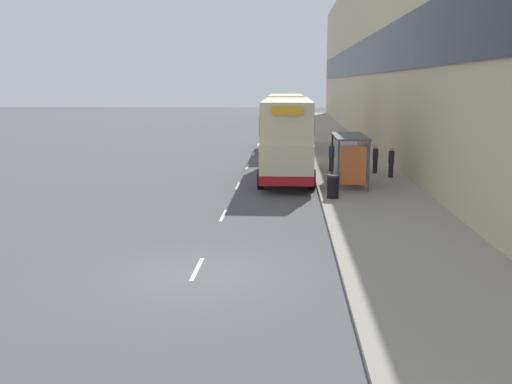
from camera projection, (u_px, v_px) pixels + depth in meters
name	position (u px, v px, depth m)	size (l,w,h in m)	color
ground_plane	(195.00, 274.00, 15.66)	(220.00, 220.00, 0.00)	#515156
pavement	(331.00, 139.00, 53.05)	(5.00, 93.00, 0.14)	gray
terrace_facade	(377.00, 49.00, 51.31)	(3.10, 93.00, 16.42)	#C6B793
lane_mark_0	(197.00, 269.00, 16.07)	(0.12, 2.00, 0.01)	silver
lane_mark_1	(223.00, 216.00, 22.58)	(0.12, 2.00, 0.01)	silver
lane_mark_2	(238.00, 186.00, 29.10)	(0.12, 2.00, 0.01)	silver
lane_mark_3	(247.00, 167.00, 35.61)	(0.12, 2.00, 0.01)	silver
lane_mark_4	(254.00, 154.00, 42.13)	(0.12, 2.00, 0.01)	silver
lane_mark_5	(258.00, 145.00, 48.64)	(0.12, 2.00, 0.01)	silver
lane_mark_6	(262.00, 137.00, 55.16)	(0.12, 2.00, 0.01)	silver
lane_mark_7	(265.00, 132.00, 61.67)	(0.12, 2.00, 0.01)	silver
lane_mark_8	(267.00, 127.00, 68.18)	(0.12, 2.00, 0.01)	silver
bus_shelter	(354.00, 151.00, 28.07)	(1.60, 4.20, 2.48)	#4C4C51
double_decker_bus_near	(287.00, 137.00, 31.03)	(2.85, 10.48, 4.30)	beige
double_decker_bus_ahead	(286.00, 121.00, 43.93)	(2.85, 10.24, 4.30)	beige
car_0	(291.00, 127.00, 56.97)	(2.05, 3.89, 1.69)	maroon
pedestrian_at_shelter	(375.00, 159.00, 32.24)	(0.32, 0.32, 1.60)	#23232D
pedestrian_1	(391.00, 162.00, 30.82)	(0.32, 0.32, 1.63)	#23232D
pedestrian_2	(332.00, 157.00, 32.92)	(0.33, 0.33, 1.67)	#23232D
pedestrian_3	(353.00, 161.00, 30.40)	(0.36, 0.36, 1.81)	#23232D
pedestrian_4	(359.00, 158.00, 32.81)	(0.31, 0.31, 1.58)	#23232D
litter_bin	(333.00, 186.00, 25.26)	(0.55, 0.55, 1.05)	black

